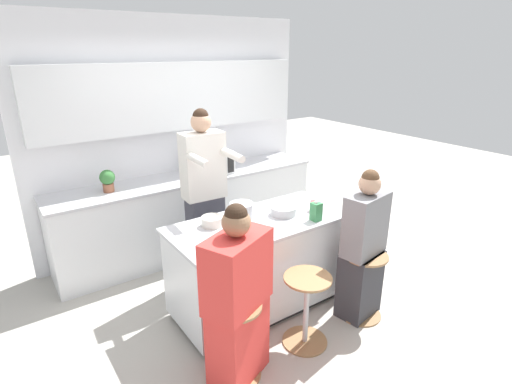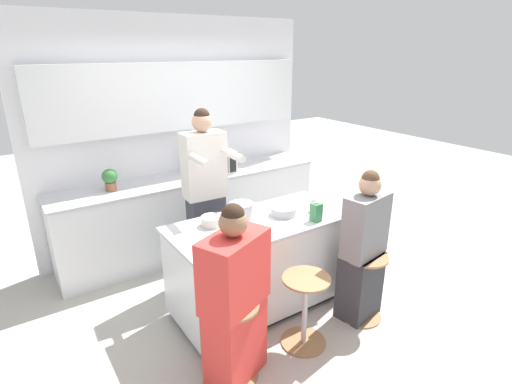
% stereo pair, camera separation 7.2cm
% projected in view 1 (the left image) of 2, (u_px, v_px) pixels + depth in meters
% --- Properties ---
extents(ground_plane, '(16.00, 16.00, 0.00)m').
position_uv_depth(ground_plane, '(261.00, 304.00, 3.88)').
color(ground_plane, '#B2ADA3').
extents(wall_back, '(3.43, 0.22, 2.70)m').
position_uv_depth(wall_back, '(175.00, 120.00, 4.68)').
color(wall_back, white).
rests_on(wall_back, ground_plane).
extents(back_counter, '(3.18, 0.62, 0.93)m').
position_uv_depth(back_counter, '(192.00, 213.00, 4.82)').
color(back_counter, silver).
rests_on(back_counter, ground_plane).
extents(kitchen_island, '(1.67, 0.76, 0.89)m').
position_uv_depth(kitchen_island, '(261.00, 264.00, 3.72)').
color(kitchen_island, black).
rests_on(kitchen_island, ground_plane).
extents(bar_stool_leftmost, '(0.39, 0.39, 0.63)m').
position_uv_depth(bar_stool_leftmost, '(236.00, 336.00, 2.92)').
color(bar_stool_leftmost, '#997047').
rests_on(bar_stool_leftmost, ground_plane).
extents(bar_stool_center, '(0.39, 0.39, 0.63)m').
position_uv_depth(bar_stool_center, '(306.00, 306.00, 3.26)').
color(bar_stool_center, '#997047').
rests_on(bar_stool_center, ground_plane).
extents(bar_stool_rightmost, '(0.39, 0.39, 0.63)m').
position_uv_depth(bar_stool_rightmost, '(363.00, 281.00, 3.61)').
color(bar_stool_rightmost, '#997047').
rests_on(bar_stool_rightmost, ground_plane).
extents(person_cooking, '(0.44, 0.60, 1.82)m').
position_uv_depth(person_cooking, '(205.00, 200.00, 4.01)').
color(person_cooking, '#383842').
rests_on(person_cooking, ground_plane).
extents(person_wrapped_blanket, '(0.57, 0.46, 1.40)m').
position_uv_depth(person_wrapped_blanket, '(238.00, 302.00, 2.82)').
color(person_wrapped_blanket, red).
rests_on(person_wrapped_blanket, ground_plane).
extents(person_seated_near, '(0.46, 0.32, 1.40)m').
position_uv_depth(person_seated_near, '(363.00, 252.00, 3.54)').
color(person_seated_near, '#333338').
rests_on(person_seated_near, ground_plane).
extents(cooking_pot, '(0.30, 0.22, 0.15)m').
position_uv_depth(cooking_pot, '(241.00, 211.00, 3.59)').
color(cooking_pot, '#B7BABC').
rests_on(cooking_pot, kitchen_island).
extents(fruit_bowl, '(0.24, 0.24, 0.08)m').
position_uv_depth(fruit_bowl, '(283.00, 211.00, 3.69)').
color(fruit_bowl, '#B7BABC').
rests_on(fruit_bowl, kitchen_island).
extents(mixing_bowl_steel, '(0.19, 0.19, 0.08)m').
position_uv_depth(mixing_bowl_steel, '(212.00, 221.00, 3.46)').
color(mixing_bowl_steel, silver).
rests_on(mixing_bowl_steel, kitchen_island).
extents(coffee_cup_near, '(0.11, 0.07, 0.10)m').
position_uv_depth(coffee_cup_near, '(314.00, 206.00, 3.78)').
color(coffee_cup_near, '#DB4C51').
rests_on(coffee_cup_near, kitchen_island).
extents(juice_carton, '(0.08, 0.08, 0.18)m').
position_uv_depth(juice_carton, '(316.00, 211.00, 3.55)').
color(juice_carton, '#38844C').
rests_on(juice_carton, kitchen_island).
extents(microwave, '(0.46, 0.39, 0.27)m').
position_uv_depth(microwave, '(210.00, 162.00, 4.73)').
color(microwave, white).
rests_on(microwave, back_counter).
extents(potted_plant, '(0.16, 0.16, 0.23)m').
position_uv_depth(potted_plant, '(108.00, 180.00, 4.12)').
color(potted_plant, '#93563D').
rests_on(potted_plant, back_counter).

